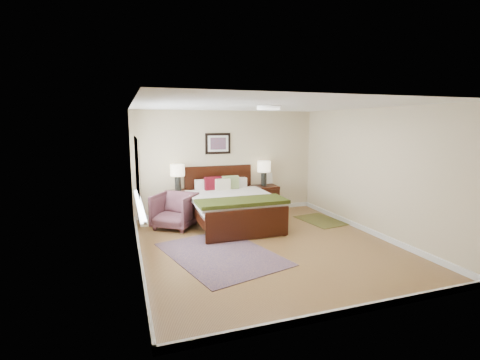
% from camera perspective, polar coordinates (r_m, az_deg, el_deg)
% --- Properties ---
extents(floor, '(5.00, 5.00, 0.00)m').
position_cam_1_polar(floor, '(6.49, 4.41, -10.56)').
color(floor, olive).
rests_on(floor, ground).
extents(back_wall, '(4.50, 0.04, 2.50)m').
position_cam_1_polar(back_wall, '(8.51, -2.14, 2.88)').
color(back_wall, '#C4B48E').
rests_on(back_wall, ground).
extents(front_wall, '(4.50, 0.04, 2.50)m').
position_cam_1_polar(front_wall, '(4.05, 18.77, -4.79)').
color(front_wall, '#C4B48E').
rests_on(front_wall, ground).
extents(left_wall, '(0.04, 5.00, 2.50)m').
position_cam_1_polar(left_wall, '(5.68, -16.77, -0.74)').
color(left_wall, '#C4B48E').
rests_on(left_wall, ground).
extents(right_wall, '(0.04, 5.00, 2.50)m').
position_cam_1_polar(right_wall, '(7.36, 20.87, 1.26)').
color(right_wall, '#C4B48E').
rests_on(right_wall, ground).
extents(ceiling, '(4.50, 5.00, 0.02)m').
position_cam_1_polar(ceiling, '(6.11, 4.71, 12.08)').
color(ceiling, white).
rests_on(ceiling, back_wall).
extents(window, '(0.11, 2.72, 1.32)m').
position_cam_1_polar(window, '(6.35, -16.59, 1.46)').
color(window, silver).
rests_on(window, left_wall).
extents(door, '(0.06, 1.00, 2.18)m').
position_cam_1_polar(door, '(4.01, -15.36, -7.38)').
color(door, silver).
rests_on(door, ground).
extents(ceil_fixture, '(0.44, 0.44, 0.08)m').
position_cam_1_polar(ceil_fixture, '(6.11, 4.71, 11.75)').
color(ceil_fixture, white).
rests_on(ceil_fixture, ceiling).
extents(bed, '(1.78, 2.16, 1.16)m').
position_cam_1_polar(bed, '(7.55, -1.48, -3.43)').
color(bed, black).
rests_on(bed, ground).
extents(wall_art, '(0.62, 0.05, 0.50)m').
position_cam_1_polar(wall_art, '(8.37, -3.63, 5.99)').
color(wall_art, black).
rests_on(wall_art, back_wall).
extents(nightstand_left, '(0.56, 0.50, 0.66)m').
position_cam_1_polar(nightstand_left, '(8.11, -10.07, -2.69)').
color(nightstand_left, black).
rests_on(nightstand_left, ground).
extents(nightstand_right, '(0.67, 0.50, 0.66)m').
position_cam_1_polar(nightstand_right, '(8.71, 3.93, -2.65)').
color(nightstand_right, black).
rests_on(nightstand_right, ground).
extents(lamp_left, '(0.32, 0.32, 0.61)m').
position_cam_1_polar(lamp_left, '(8.03, -10.21, 1.19)').
color(lamp_left, black).
rests_on(lamp_left, nightstand_left).
extents(lamp_right, '(0.32, 0.32, 0.61)m').
position_cam_1_polar(lamp_right, '(8.61, 3.95, 1.84)').
color(lamp_right, black).
rests_on(lamp_right, nightstand_right).
extents(armchair, '(1.12, 1.13, 0.74)m').
position_cam_1_polar(armchair, '(7.51, -10.66, -4.97)').
color(armchair, brown).
rests_on(armchair, ground).
extents(rug_persian, '(2.06, 2.51, 0.01)m').
position_cam_1_polar(rug_persian, '(6.04, -3.17, -12.02)').
color(rug_persian, '#0C0D3C').
rests_on(rug_persian, ground).
extents(rug_navy, '(0.89, 1.21, 0.01)m').
position_cam_1_polar(rug_navy, '(8.20, 13.11, -6.48)').
color(rug_navy, black).
rests_on(rug_navy, ground).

